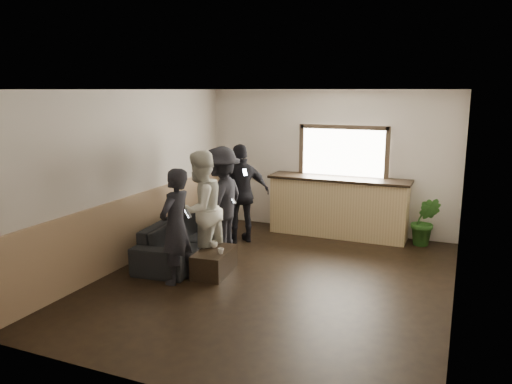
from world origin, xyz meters
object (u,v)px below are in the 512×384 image
at_px(bar_counter, 338,203).
at_px(cup_b, 221,251).
at_px(coffee_table, 214,262).
at_px(person_c, 221,201).
at_px(person_d, 242,194).
at_px(person_a, 176,226).
at_px(person_b, 200,210).
at_px(cup_a, 214,245).
at_px(potted_plant, 425,221).
at_px(sofa, 185,239).

relative_size(bar_counter, cup_b, 29.23).
distance_m(bar_counter, coffee_table, 3.10).
xyz_separation_m(person_c, person_d, (0.05, 0.73, -0.01)).
height_order(person_a, person_d, person_d).
bearing_deg(person_b, cup_a, 84.03).
relative_size(potted_plant, person_c, 0.49).
bearing_deg(person_b, potted_plant, 140.57).
bearing_deg(coffee_table, bar_counter, 65.95).
bearing_deg(cup_b, potted_plant, 46.63).
bearing_deg(person_a, cup_b, 131.78).
distance_m(person_c, person_d, 0.73).
relative_size(coffee_table, potted_plant, 0.92).
bearing_deg(coffee_table, cup_b, -30.82).
bearing_deg(person_d, potted_plant, 156.76).
relative_size(bar_counter, coffee_table, 3.22).
bearing_deg(cup_b, bar_counter, 69.55).
bearing_deg(sofa, cup_b, -127.17).
bearing_deg(person_b, bar_counter, 160.52).
bearing_deg(person_c, person_d, 175.11).
bearing_deg(cup_b, sofa, 149.02).
relative_size(potted_plant, person_d, 0.50).
height_order(person_a, person_b, person_b).
relative_size(person_a, person_d, 0.93).
xyz_separation_m(bar_counter, sofa, (-2.05, -2.32, -0.32)).
distance_m(cup_b, potted_plant, 3.93).
bearing_deg(cup_a, cup_b, -42.88).
relative_size(person_b, person_c, 1.01).
xyz_separation_m(person_b, person_c, (-0.00, 0.74, -0.01)).
bearing_deg(cup_b, person_a, -141.42).
height_order(sofa, cup_a, sofa).
distance_m(cup_b, person_d, 1.91).
xyz_separation_m(cup_a, person_d, (-0.23, 1.56, 0.50)).
height_order(bar_counter, cup_b, bar_counter).
distance_m(coffee_table, potted_plant, 3.98).
relative_size(cup_b, potted_plant, 0.10).
xyz_separation_m(bar_counter, person_d, (-1.55, -1.12, 0.28)).
distance_m(cup_b, person_b, 0.80).
bearing_deg(bar_counter, person_a, -115.77).
relative_size(cup_a, person_c, 0.07).
xyz_separation_m(cup_b, potted_plant, (2.70, 2.86, 0.04)).
xyz_separation_m(sofa, coffee_table, (0.80, -0.48, -0.14)).
distance_m(cup_a, potted_plant, 3.94).
height_order(coffee_table, person_b, person_b).
relative_size(bar_counter, potted_plant, 2.96).
distance_m(bar_counter, person_a, 3.69).
xyz_separation_m(coffee_table, person_c, (-0.35, 0.95, 0.74)).
bearing_deg(sofa, cup_a, -122.44).
xyz_separation_m(bar_counter, cup_b, (-1.08, -2.90, -0.22)).
height_order(cup_b, person_a, person_a).
bearing_deg(person_a, sofa, -152.46).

